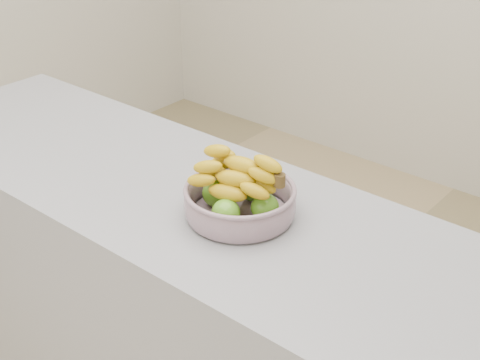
% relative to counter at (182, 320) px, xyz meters
% --- Properties ---
extents(counter, '(2.00, 0.60, 0.90)m').
position_rel_counter_xyz_m(counter, '(0.00, 0.00, 0.00)').
color(counter, gray).
rests_on(counter, ground).
extents(fruit_bowl, '(0.27, 0.27, 0.16)m').
position_rel_counter_xyz_m(fruit_bowl, '(0.22, -0.00, 0.50)').
color(fruit_bowl, '#9CACBC').
rests_on(fruit_bowl, counter).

